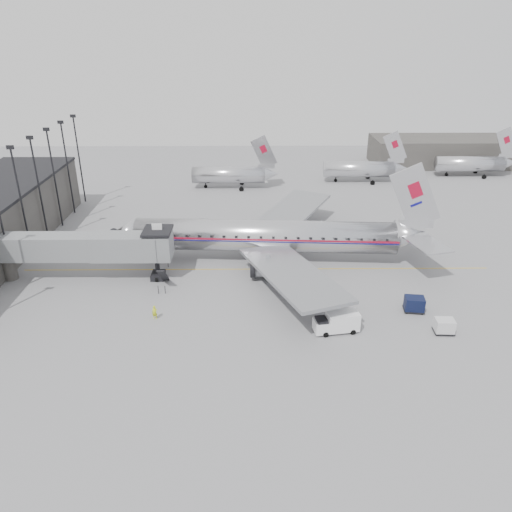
{
  "coord_description": "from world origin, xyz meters",
  "views": [
    {
      "loc": [
        2.35,
        -51.99,
        28.51
      ],
      "look_at": [
        2.91,
        3.1,
        3.2
      ],
      "focal_mm": 35.0,
      "sensor_mm": 36.0,
      "label": 1
    }
  ],
  "objects_px": {
    "service_van": "(337,322)",
    "ramp_worker": "(155,312)",
    "airliner": "(272,236)",
    "baggage_cart_navy": "(414,304)",
    "baggage_cart_white": "(444,326)"
  },
  "relations": [
    {
      "from": "service_van",
      "to": "baggage_cart_navy",
      "type": "relative_size",
      "value": 2.04
    },
    {
      "from": "service_van",
      "to": "baggage_cart_navy",
      "type": "bearing_deg",
      "value": 14.29
    },
    {
      "from": "airliner",
      "to": "baggage_cart_navy",
      "type": "distance_m",
      "value": 20.57
    },
    {
      "from": "airliner",
      "to": "baggage_cart_white",
      "type": "relative_size",
      "value": 20.96
    },
    {
      "from": "airliner",
      "to": "ramp_worker",
      "type": "relative_size",
      "value": 27.44
    },
    {
      "from": "airliner",
      "to": "ramp_worker",
      "type": "xyz_separation_m",
      "value": [
        -13.04,
        -14.95,
        -2.63
      ]
    },
    {
      "from": "airliner",
      "to": "service_van",
      "type": "relative_size",
      "value": 8.95
    },
    {
      "from": "ramp_worker",
      "to": "service_van",
      "type": "bearing_deg",
      "value": -4.4
    },
    {
      "from": "baggage_cart_navy",
      "to": "baggage_cart_white",
      "type": "distance_m",
      "value": 4.67
    },
    {
      "from": "baggage_cart_white",
      "to": "ramp_worker",
      "type": "distance_m",
      "value": 30.18
    },
    {
      "from": "baggage_cart_white",
      "to": "ramp_worker",
      "type": "relative_size",
      "value": 1.31
    },
    {
      "from": "airliner",
      "to": "baggage_cart_white",
      "type": "height_order",
      "value": "airliner"
    },
    {
      "from": "service_van",
      "to": "baggage_cart_navy",
      "type": "distance_m",
      "value": 9.96
    },
    {
      "from": "ramp_worker",
      "to": "airliner",
      "type": "bearing_deg",
      "value": 52.39
    },
    {
      "from": "service_van",
      "to": "ramp_worker",
      "type": "xyz_separation_m",
      "value": [
        -19.09,
        2.65,
        -0.35
      ]
    }
  ]
}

